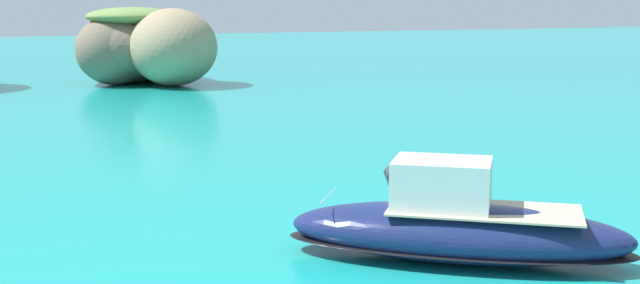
# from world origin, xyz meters

# --- Properties ---
(islet_small) EXTENTS (16.25, 19.83, 7.43)m
(islet_small) POSITION_xyz_m (2.92, 74.67, 3.56)
(islet_small) COLOR #756651
(islet_small) RESTS_ON ground
(motorboat_navy) EXTENTS (10.41, 9.09, 3.14)m
(motorboat_navy) POSITION_xyz_m (-0.64, 13.80, 1.05)
(motorboat_navy) COLOR navy
(motorboat_navy) RESTS_ON ground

